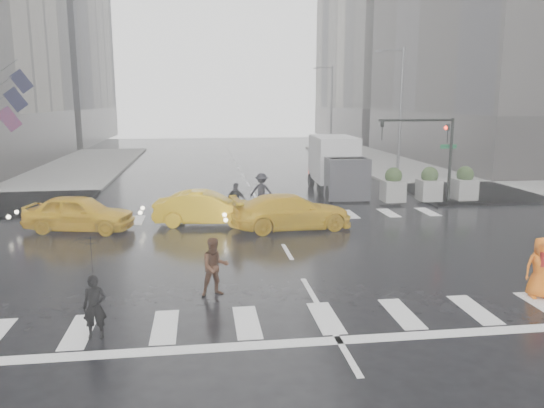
{
  "coord_description": "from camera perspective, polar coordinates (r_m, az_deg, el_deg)",
  "views": [
    {
      "loc": [
        -3.03,
        -18.29,
        5.41
      ],
      "look_at": [
        -0.29,
        2.0,
        1.39
      ],
      "focal_mm": 35.0,
      "sensor_mm": 36.0,
      "label": 1
    }
  ],
  "objects": [
    {
      "name": "pedestrian_far_b",
      "position": [
        26.55,
        -1.12,
        1.37
      ],
      "size": [
        1.31,
        0.91,
        1.84
      ],
      "primitive_type": "imported",
      "rotation": [
        0.0,
        0.0,
        2.91
      ],
      "color": "black",
      "rests_on": "ground"
    },
    {
      "name": "pedestrian_far_a",
      "position": [
        24.41,
        -3.87,
        0.32
      ],
      "size": [
        1.17,
        1.02,
        1.71
      ],
      "primitive_type": "imported",
      "rotation": [
        0.0,
        0.0,
        2.63
      ],
      "color": "black",
      "rests_on": "ground"
    },
    {
      "name": "box_truck",
      "position": [
        31.29,
        6.99,
        4.32
      ],
      "size": [
        2.33,
        6.2,
        3.29
      ],
      "rotation": [
        0.0,
        0.0,
        -0.05
      ],
      "color": "silver",
      "rests_on": "ground"
    },
    {
      "name": "pedestrian_black",
      "position": [
        12.74,
        -18.78,
        -6.58
      ],
      "size": [
        0.97,
        0.99,
        2.43
      ],
      "rotation": [
        0.0,
        0.0,
        0.01
      ],
      "color": "black",
      "rests_on": "ground"
    },
    {
      "name": "traffic_signal_pole",
      "position": [
        29.01,
        16.96,
        6.29
      ],
      "size": [
        4.45,
        0.42,
        4.5
      ],
      "color": "black",
      "rests_on": "ground"
    },
    {
      "name": "street_lamp_far",
      "position": [
        57.99,
        6.28,
        10.58
      ],
      "size": [
        2.15,
        0.22,
        9.0
      ],
      "color": "#59595B",
      "rests_on": "ground"
    },
    {
      "name": "taxi_mid",
      "position": [
        23.49,
        -7.09,
        -0.44
      ],
      "size": [
        4.67,
        2.1,
        1.49
      ],
      "primitive_type": "imported",
      "rotation": [
        0.0,
        0.0,
        1.45
      ],
      "color": "#E8AF0C",
      "rests_on": "ground"
    },
    {
      "name": "taxi_front",
      "position": [
        23.61,
        -20.03,
        -0.92
      ],
      "size": [
        4.79,
        2.76,
        1.53
      ],
      "primitive_type": "imported",
      "rotation": [
        0.0,
        0.0,
        1.35
      ],
      "color": "#E8AF0C",
      "rests_on": "ground"
    },
    {
      "name": "taxi_rear",
      "position": [
        22.55,
        2.13,
        -0.84
      ],
      "size": [
        4.73,
        2.55,
        1.49
      ],
      "primitive_type": "imported",
      "rotation": [
        0.0,
        0.0,
        1.67
      ],
      "color": "#E8AF0C",
      "rests_on": "ground"
    },
    {
      "name": "road_markings",
      "position": [
        19.31,
        1.66,
        -5.14
      ],
      "size": [
        18.0,
        48.0,
        0.01
      ],
      "primitive_type": null,
      "color": "silver",
      "rests_on": "ground"
    },
    {
      "name": "flag_cluster",
      "position": [
        38.72,
        -26.28,
        10.33
      ],
      "size": [
        2.87,
        3.06,
        4.69
      ],
      "color": "#59595B",
      "rests_on": "ground"
    },
    {
      "name": "pedestrian_brown",
      "position": [
        15.01,
        -6.16,
        -6.72
      ],
      "size": [
        0.92,
        0.78,
        1.66
      ],
      "primitive_type": "imported",
      "rotation": [
        0.0,
        0.0,
        0.21
      ],
      "color": "#422617",
      "rests_on": "ground"
    },
    {
      "name": "ground",
      "position": [
        19.32,
        1.66,
        -5.16
      ],
      "size": [
        120.0,
        120.0,
        0.0
      ],
      "primitive_type": "plane",
      "color": "black",
      "rests_on": "ground"
    },
    {
      "name": "street_lamp_near",
      "position": [
        38.87,
        13.48,
        10.13
      ],
      "size": [
        2.15,
        0.22,
        9.0
      ],
      "color": "#59595B",
      "rests_on": "ground"
    },
    {
      "name": "planter_mid",
      "position": [
        29.43,
        16.55,
        1.99
      ],
      "size": [
        1.1,
        1.1,
        1.8
      ],
      "color": "gray",
      "rests_on": "ground"
    },
    {
      "name": "planter_west",
      "position": [
        28.67,
        12.9,
        1.94
      ],
      "size": [
        1.1,
        1.1,
        1.8
      ],
      "color": "gray",
      "rests_on": "ground"
    },
    {
      "name": "sidewalk_ne",
      "position": [
        42.63,
        24.33,
        2.93
      ],
      "size": [
        35.0,
        35.0,
        0.15
      ],
      "primitive_type": "cube",
      "color": "gray",
      "rests_on": "ground"
    },
    {
      "name": "building_ne_far",
      "position": [
        81.63,
        16.34,
        18.33
      ],
      "size": [
        26.05,
        26.05,
        36.0
      ],
      "color": "#A39D8E",
      "rests_on": "ground"
    },
    {
      "name": "pedestrian_orange",
      "position": [
        16.51,
        26.91,
        -6.11
      ],
      "size": [
        0.93,
        0.69,
        1.72
      ],
      "rotation": [
        0.0,
        0.0,
        -0.19
      ],
      "color": "orange",
      "rests_on": "ground"
    },
    {
      "name": "planter_east",
      "position": [
        30.31,
        20.0,
        2.03
      ],
      "size": [
        1.1,
        1.1,
        1.8
      ],
      "color": "gray",
      "rests_on": "ground"
    }
  ]
}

